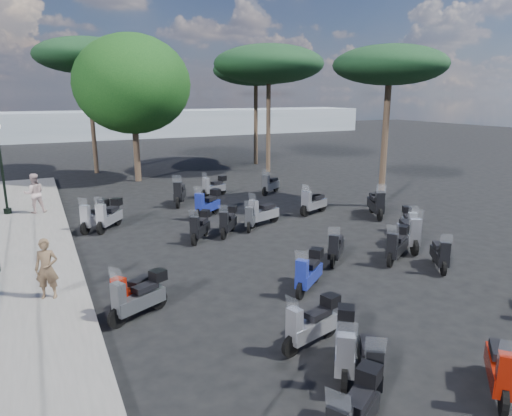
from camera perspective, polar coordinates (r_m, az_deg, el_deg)
name	(u,v)px	position (r m, az deg, el deg)	size (l,w,h in m)	color
ground	(268,267)	(13.56, 1.57, -7.39)	(120.00, 120.00, 0.00)	black
sidewalk	(23,266)	(15.02, -27.07, -6.52)	(3.00, 30.00, 0.15)	#64615F
lamp_post_2	(1,162)	(21.12, -29.27, 5.06)	(0.30, 1.11, 3.78)	black
woman	(47,269)	(12.11, -24.70, -6.91)	(0.54, 0.36, 1.49)	brown
pedestrian_far	(34,193)	(20.93, -25.96, 1.66)	(0.80, 0.63, 1.65)	#C2A5A4
scooter_1	(312,325)	(9.49, 6.99, -14.27)	(1.54, 0.67, 1.25)	black
scooter_2	(133,294)	(11.15, -15.07, -10.31)	(1.32, 1.11, 1.29)	black
scooter_3	(139,298)	(10.83, -14.44, -10.82)	(1.50, 0.89, 1.28)	black
scooter_4	(95,217)	(18.04, -19.49, -1.01)	(1.26, 1.41, 1.37)	black
scooter_5	(109,216)	(17.92, -17.86, -0.93)	(1.20, 1.50, 1.40)	black
scooter_6	(345,347)	(8.80, 11.05, -16.67)	(1.14, 1.43, 1.33)	black
scooter_7	(370,364)	(8.56, 14.04, -18.35)	(0.96, 1.36, 1.24)	black
scooter_8	(309,273)	(11.95, 6.62, -8.05)	(1.35, 1.12, 1.27)	black
scooter_9	(251,217)	(17.20, -0.60, -1.11)	(0.99, 1.33, 1.21)	black
scooter_10	(200,227)	(15.93, -7.01, -2.41)	(1.10, 1.31, 1.24)	black
scooter_11	(208,204)	(18.89, -6.07, 0.44)	(1.51, 1.22, 1.41)	black
scooter_13	(500,371)	(9.10, 28.24, -17.47)	(1.25, 1.21, 1.30)	black
scooter_14	(397,246)	(14.51, 17.20, -4.54)	(1.44, 1.00, 1.29)	black
scooter_15	(336,248)	(14.01, 9.94, -4.98)	(1.17, 1.20, 1.26)	black
scooter_16	(263,214)	(17.57, 0.83, -0.71)	(1.66, 0.80, 1.37)	black
scooter_17	(180,194)	(21.13, -9.52, 1.74)	(0.99, 1.75, 1.49)	black
scooter_20	(440,255)	(14.31, 22.02, -5.49)	(0.97, 1.30, 1.22)	black
scooter_21	(409,234)	(15.73, 18.58, -3.08)	(1.03, 1.73, 1.49)	black
scooter_22	(314,203)	(19.42, 7.25, 0.57)	(1.60, 0.81, 1.33)	black
scooter_23	(214,187)	(22.68, -5.27, 2.63)	(1.54, 0.81, 1.29)	black
scooter_27	(409,223)	(17.18, 18.59, -1.81)	(1.03, 1.39, 1.26)	black
scooter_28	(376,203)	(19.75, 14.77, 0.57)	(0.99, 1.69, 1.46)	black
scooter_29	(270,185)	(23.20, 1.81, 2.89)	(1.44, 1.06, 1.34)	black
scooter_30	(376,205)	(19.43, 14.81, 0.35)	(0.99, 1.69, 1.46)	black
scooter_31	(228,222)	(16.46, -3.50, -1.79)	(1.10, 1.31, 1.24)	black
scooter_32	(312,203)	(19.51, 7.05, 0.63)	(1.60, 0.81, 1.33)	black
broadleaf_tree	(132,84)	(27.25, -15.20, 14.68)	(6.46, 6.46, 8.22)	#38281E
pine_0	(256,71)	(33.11, -0.03, 16.77)	(5.97, 5.97, 7.59)	#38281E
pine_1	(269,64)	(29.77, 1.60, 17.51)	(6.87, 6.87, 7.96)	#38281E
pine_2	(87,56)	(30.99, -20.40, 17.39)	(6.22, 6.22, 8.32)	#38281E
pine_3	(390,66)	(20.90, 16.38, 16.68)	(4.81, 4.81, 6.99)	#38281E
distant_hills	(88,125)	(56.59, -20.24, 9.72)	(70.00, 8.00, 3.00)	gray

